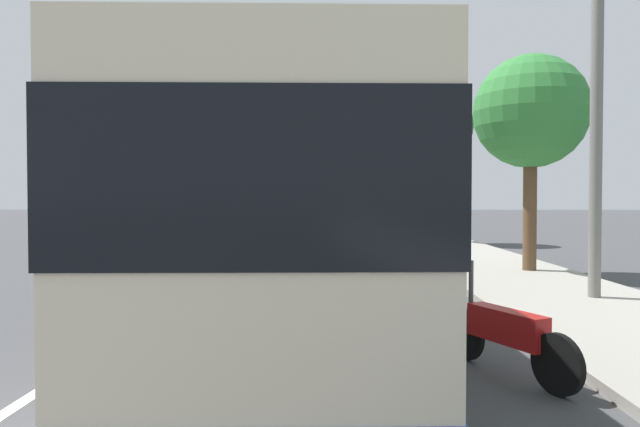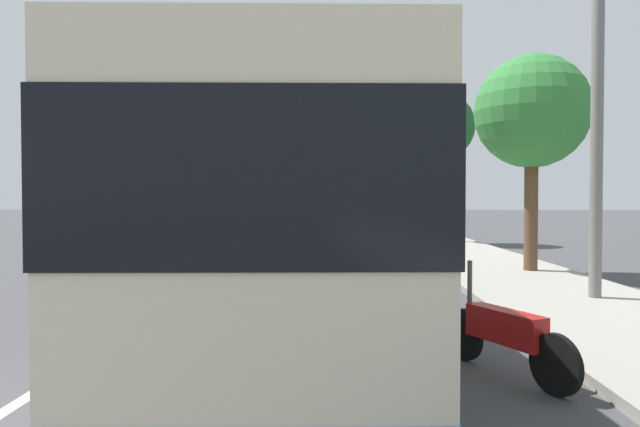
{
  "view_description": "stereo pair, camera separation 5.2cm",
  "coord_description": "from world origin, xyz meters",
  "px_view_note": "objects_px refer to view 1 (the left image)",
  "views": [
    {
      "loc": [
        -4.14,
        -3.15,
        2.03
      ],
      "look_at": [
        6.65,
        -2.84,
        1.77
      ],
      "focal_mm": 31.63,
      "sensor_mm": 36.0,
      "label": 1
    },
    {
      "loc": [
        -4.14,
        -3.21,
        2.03
      ],
      "look_at": [
        6.65,
        -2.84,
        1.77
      ],
      "focal_mm": 31.63,
      "sensor_mm": 36.0,
      "label": 2
    }
  ],
  "objects_px": {
    "car_side_street": "(193,233)",
    "car_ahead_same_lane": "(338,221)",
    "roadside_tree_mid_block": "(531,113)",
    "roadside_tree_far_block": "(438,128)",
    "motorcycle_nearest_curb": "(506,334)",
    "utility_pole": "(596,126)",
    "coach_bus": "(288,213)"
  },
  "relations": [
    {
      "from": "motorcycle_nearest_curb",
      "to": "car_side_street",
      "type": "xyz_separation_m",
      "value": [
        16.02,
        7.77,
        0.22
      ]
    },
    {
      "from": "roadside_tree_mid_block",
      "to": "roadside_tree_far_block",
      "type": "xyz_separation_m",
      "value": [
        10.67,
        0.54,
        0.97
      ]
    },
    {
      "from": "car_ahead_same_lane",
      "to": "roadside_tree_mid_block",
      "type": "relative_size",
      "value": 0.77
    },
    {
      "from": "roadside_tree_far_block",
      "to": "coach_bus",
      "type": "bearing_deg",
      "value": 162.1
    },
    {
      "from": "coach_bus",
      "to": "motorcycle_nearest_curb",
      "type": "height_order",
      "value": "coach_bus"
    },
    {
      "from": "coach_bus",
      "to": "utility_pole",
      "type": "distance_m",
      "value": 6.35
    },
    {
      "from": "car_ahead_same_lane",
      "to": "roadside_tree_mid_block",
      "type": "xyz_separation_m",
      "value": [
        -18.06,
        -5.11,
        3.6
      ]
    },
    {
      "from": "car_side_street",
      "to": "coach_bus",
      "type": "bearing_deg",
      "value": 19.23
    },
    {
      "from": "motorcycle_nearest_curb",
      "to": "car_ahead_same_lane",
      "type": "height_order",
      "value": "car_ahead_same_lane"
    },
    {
      "from": "roadside_tree_mid_block",
      "to": "car_ahead_same_lane",
      "type": "bearing_deg",
      "value": 15.8
    },
    {
      "from": "coach_bus",
      "to": "utility_pole",
      "type": "relative_size",
      "value": 1.7
    },
    {
      "from": "motorcycle_nearest_curb",
      "to": "roadside_tree_far_block",
      "type": "height_order",
      "value": "roadside_tree_far_block"
    },
    {
      "from": "coach_bus",
      "to": "roadside_tree_far_block",
      "type": "bearing_deg",
      "value": -20.79
    },
    {
      "from": "car_side_street",
      "to": "roadside_tree_far_block",
      "type": "distance_m",
      "value": 11.92
    },
    {
      "from": "coach_bus",
      "to": "car_side_street",
      "type": "relative_size",
      "value": 2.72
    },
    {
      "from": "car_side_street",
      "to": "roadside_tree_mid_block",
      "type": "distance_m",
      "value": 13.69
    },
    {
      "from": "motorcycle_nearest_curb",
      "to": "car_side_street",
      "type": "relative_size",
      "value": 0.44
    },
    {
      "from": "car_ahead_same_lane",
      "to": "utility_pole",
      "type": "relative_size",
      "value": 0.65
    },
    {
      "from": "car_ahead_same_lane",
      "to": "roadside_tree_mid_block",
      "type": "distance_m",
      "value": 19.11
    },
    {
      "from": "car_ahead_same_lane",
      "to": "motorcycle_nearest_curb",
      "type": "bearing_deg",
      "value": -177.9
    },
    {
      "from": "roadside_tree_mid_block",
      "to": "utility_pole",
      "type": "bearing_deg",
      "value": 177.62
    },
    {
      "from": "car_side_street",
      "to": "motorcycle_nearest_curb",
      "type": "bearing_deg",
      "value": 24.65
    },
    {
      "from": "coach_bus",
      "to": "roadside_tree_far_block",
      "type": "distance_m",
      "value": 18.05
    },
    {
      "from": "coach_bus",
      "to": "utility_pole",
      "type": "xyz_separation_m",
      "value": [
        1.98,
        -5.81,
        1.65
      ]
    },
    {
      "from": "car_side_street",
      "to": "car_ahead_same_lane",
      "type": "relative_size",
      "value": 0.95
    },
    {
      "from": "car_ahead_same_lane",
      "to": "utility_pole",
      "type": "distance_m",
      "value": 22.97
    },
    {
      "from": "coach_bus",
      "to": "roadside_tree_mid_block",
      "type": "distance_m",
      "value": 8.97
    },
    {
      "from": "roadside_tree_mid_block",
      "to": "utility_pole",
      "type": "distance_m",
      "value": 4.3
    },
    {
      "from": "motorcycle_nearest_curb",
      "to": "roadside_tree_far_block",
      "type": "bearing_deg",
      "value": -34.97
    },
    {
      "from": "car_ahead_same_lane",
      "to": "roadside_tree_far_block",
      "type": "xyz_separation_m",
      "value": [
        -7.4,
        -4.57,
        4.57
      ]
    },
    {
      "from": "coach_bus",
      "to": "car_ahead_same_lane",
      "type": "relative_size",
      "value": 2.59
    },
    {
      "from": "coach_bus",
      "to": "roadside_tree_mid_block",
      "type": "height_order",
      "value": "roadside_tree_mid_block"
    }
  ]
}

